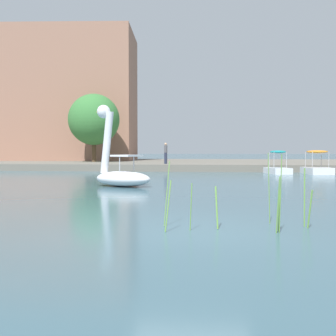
{
  "coord_description": "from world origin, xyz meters",
  "views": [
    {
      "loc": [
        0.54,
        -8.67,
        1.59
      ],
      "look_at": [
        -2.21,
        15.77,
        0.62
      ],
      "focal_mm": 46.71,
      "sensor_mm": 36.0,
      "label": 1
    }
  ],
  "objects": [
    {
      "name": "reed_clump_foreground",
      "position": [
        1.25,
        0.25,
        0.54
      ],
      "size": [
        3.04,
        1.27,
        1.54
      ],
      "color": "#669942",
      "rests_on": "ground_plane"
    },
    {
      "name": "swan_boat",
      "position": [
        -3.78,
        10.45,
        0.78
      ],
      "size": [
        3.1,
        2.39,
        3.68
      ],
      "color": "white",
      "rests_on": "ground_plane"
    },
    {
      "name": "person_on_path",
      "position": [
        -3.59,
        26.34,
        1.41
      ],
      "size": [
        0.24,
        0.26,
        1.7
      ],
      "color": "#23283D",
      "rests_on": "shore_bank_far"
    },
    {
      "name": "shore_bank_far",
      "position": [
        0.0,
        36.02,
        0.27
      ],
      "size": [
        128.82,
        23.67,
        0.54
      ],
      "primitive_type": "cube",
      "color": "#6B665B",
      "rests_on": "ground_plane"
    },
    {
      "name": "ground_plane",
      "position": [
        0.0,
        0.0,
        0.0
      ],
      "size": [
        455.92,
        455.92,
        0.0
      ],
      "primitive_type": "plane",
      "color": "#385966"
    },
    {
      "name": "pedal_boat_teal",
      "position": [
        4.71,
        22.13,
        0.44
      ],
      "size": [
        1.77,
        2.49,
        1.62
      ],
      "color": "white",
      "rests_on": "ground_plane"
    },
    {
      "name": "apartment_block",
      "position": [
        -16.3,
        39.76,
        7.71
      ],
      "size": [
        15.58,
        10.61,
        14.35
      ],
      "primitive_type": "cube",
      "rotation": [
        0.0,
        0.0,
        0.09
      ],
      "color": "#996B56",
      "rests_on": "shore_bank_far"
    },
    {
      "name": "pedal_boat_orange",
      "position": [
        7.31,
        22.02,
        0.51
      ],
      "size": [
        1.88,
        2.6,
        1.63
      ],
      "color": "white",
      "rests_on": "ground_plane"
    },
    {
      "name": "tree_broadleaf_left",
      "position": [
        -11.2,
        32.18,
        4.58
      ],
      "size": [
        7.05,
        7.07,
        6.49
      ],
      "color": "#4C3823",
      "rests_on": "shore_bank_far"
    }
  ]
}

